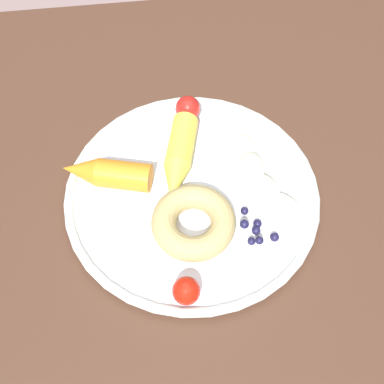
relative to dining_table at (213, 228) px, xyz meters
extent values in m
plane|color=gray|center=(0.00, 0.00, -0.65)|extent=(6.00, 6.00, 0.00)
cube|color=#452B1E|center=(0.00, 0.00, 0.06)|extent=(1.29, 0.88, 0.03)
cylinder|color=white|center=(-0.03, 0.01, 0.08)|extent=(0.32, 0.32, 0.01)
torus|color=silver|center=(-0.03, 0.01, 0.09)|extent=(0.33, 0.33, 0.01)
ellipsoid|color=beige|center=(0.06, 0.10, 0.10)|extent=(0.03, 0.05, 0.02)
ellipsoid|color=beige|center=(0.05, 0.07, 0.10)|extent=(0.03, 0.04, 0.02)
ellipsoid|color=beige|center=(0.05, 0.03, 0.10)|extent=(0.04, 0.05, 0.03)
ellipsoid|color=beige|center=(0.07, 0.00, 0.10)|extent=(0.04, 0.05, 0.02)
ellipsoid|color=beige|center=(0.09, -0.03, 0.10)|extent=(0.04, 0.04, 0.02)
cylinder|color=orange|center=(-0.12, 0.04, 0.11)|extent=(0.08, 0.05, 0.04)
cone|color=orange|center=(-0.17, 0.05, 0.11)|extent=(0.06, 0.05, 0.04)
cylinder|color=yellow|center=(-0.03, 0.08, 0.11)|extent=(0.06, 0.09, 0.04)
cone|color=yellow|center=(-0.05, 0.02, 0.11)|extent=(0.05, 0.06, 0.04)
torus|color=tan|center=(-0.03, -0.04, 0.10)|extent=(0.13, 0.13, 0.03)
sphere|color=#191638|center=(0.03, -0.03, 0.09)|extent=(0.01, 0.01, 0.01)
sphere|color=#191638|center=(0.03, -0.07, 0.09)|extent=(0.01, 0.01, 0.01)
sphere|color=#191638|center=(0.06, -0.07, 0.09)|extent=(0.01, 0.01, 0.01)
sphere|color=#191638|center=(0.05, -0.05, 0.09)|extent=(0.01, 0.01, 0.01)
sphere|color=#191638|center=(0.04, -0.06, 0.09)|extent=(0.01, 0.01, 0.01)
sphere|color=#191638|center=(0.03, -0.05, 0.10)|extent=(0.01, 0.01, 0.01)
sphere|color=#191638|center=(0.04, -0.08, 0.10)|extent=(0.01, 0.01, 0.01)
sphere|color=red|center=(-0.05, -0.13, 0.11)|extent=(0.03, 0.03, 0.03)
sphere|color=red|center=(-0.02, 0.14, 0.11)|extent=(0.04, 0.04, 0.04)
camera|label=1|loc=(-0.07, -0.30, 0.60)|focal=42.81mm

